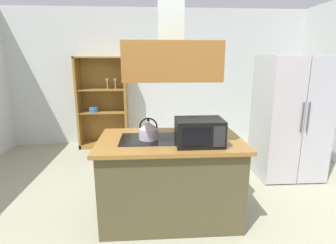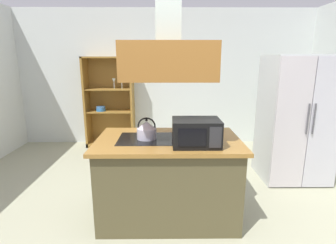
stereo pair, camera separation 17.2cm
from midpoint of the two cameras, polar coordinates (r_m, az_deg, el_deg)
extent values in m
plane|color=gray|center=(2.95, -1.84, -22.10)|extent=(7.80, 7.80, 0.00)
cube|color=silver|center=(5.41, -3.08, 9.56)|extent=(6.00, 0.12, 2.70)
cube|color=#4D452A|center=(2.94, -1.26, -12.49)|extent=(1.44, 0.85, 0.86)
cube|color=olive|center=(2.77, -1.30, -4.11)|extent=(1.52, 0.93, 0.04)
cube|color=black|center=(2.77, -6.05, -3.76)|extent=(0.60, 0.48, 0.00)
cube|color=#915C26|center=(2.64, -1.40, 13.14)|extent=(0.90, 0.70, 0.36)
cube|color=#B4B8B8|center=(4.19, 23.93, 0.95)|extent=(0.90, 0.72, 1.78)
cube|color=#BCB5BB|center=(3.77, 23.49, -0.33)|extent=(0.44, 0.03, 1.74)
cube|color=#B7B6C0|center=(3.99, 29.24, -0.21)|extent=(0.44, 0.03, 1.74)
cylinder|color=#4C4C51|center=(3.81, 26.29, 0.92)|extent=(0.02, 0.02, 0.40)
cylinder|color=#4C4C51|center=(3.85, 27.32, 0.93)|extent=(0.02, 0.02, 0.40)
cube|color=olive|center=(5.42, -19.78, 3.88)|extent=(0.04, 0.40, 1.78)
cube|color=olive|center=(5.24, -10.13, 4.17)|extent=(0.04, 0.40, 1.78)
cube|color=olive|center=(5.24, -15.63, 13.50)|extent=(0.95, 0.40, 0.03)
cube|color=olive|center=(5.51, -14.50, -4.71)|extent=(0.95, 0.40, 0.08)
cube|color=olive|center=(5.49, -14.66, 4.36)|extent=(0.95, 0.02, 1.78)
cube|color=olive|center=(5.34, -14.92, 2.15)|extent=(0.87, 0.36, 0.02)
cube|color=olive|center=(5.27, -15.21, 6.89)|extent=(0.87, 0.36, 0.02)
cylinder|color=#2D6AAB|center=(5.32, -16.85, 2.40)|extent=(0.18, 0.18, 0.05)
cylinder|color=teal|center=(5.31, -16.89, 2.87)|extent=(0.17, 0.17, 0.05)
cylinder|color=silver|center=(5.21, -14.10, 7.68)|extent=(0.01, 0.01, 0.12)
cone|color=silver|center=(5.20, -14.17, 8.77)|extent=(0.07, 0.07, 0.08)
cylinder|color=silver|center=(5.18, -12.43, 7.74)|extent=(0.01, 0.01, 0.12)
cone|color=silver|center=(5.17, -12.49, 8.84)|extent=(0.07, 0.07, 0.08)
cylinder|color=#B5B1C7|center=(2.75, -6.08, -2.59)|extent=(0.21, 0.21, 0.11)
cone|color=#C1B6C5|center=(2.73, -6.12, -0.71)|extent=(0.20, 0.20, 0.07)
sphere|color=black|center=(2.71, -6.15, 0.33)|extent=(0.03, 0.03, 0.03)
torus|color=black|center=(2.73, -6.12, -1.03)|extent=(0.19, 0.02, 0.19)
cube|color=#AD7D4E|center=(3.04, 2.98, -1.97)|extent=(0.36, 0.27, 0.02)
cube|color=black|center=(2.56, 4.94, -2.19)|extent=(0.46, 0.34, 0.26)
cube|color=black|center=(2.38, 4.25, -3.34)|extent=(0.26, 0.01, 0.17)
cube|color=#262628|center=(2.42, 9.23, -3.21)|extent=(0.11, 0.01, 0.20)
camera|label=1|loc=(0.09, -91.60, -0.38)|focal=27.79mm
camera|label=2|loc=(0.09, 88.40, 0.38)|focal=27.79mm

